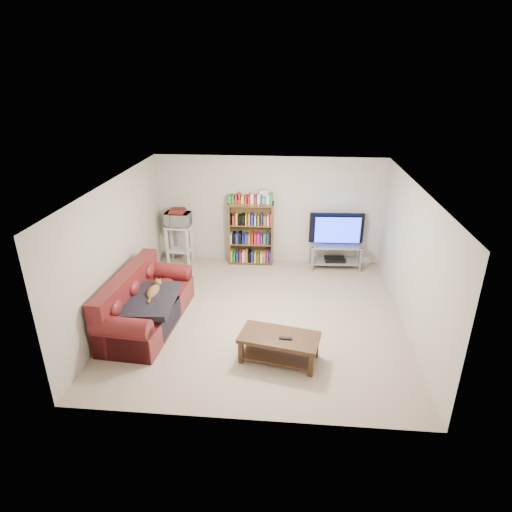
# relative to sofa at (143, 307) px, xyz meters

# --- Properties ---
(floor) EXTENTS (5.00, 5.00, 0.00)m
(floor) POSITION_rel_sofa_xyz_m (1.98, 0.41, -0.33)
(floor) COLOR tan
(floor) RESTS_ON ground
(ceiling) EXTENTS (5.00, 5.00, 0.00)m
(ceiling) POSITION_rel_sofa_xyz_m (1.98, 0.41, 2.07)
(ceiling) COLOR white
(ceiling) RESTS_ON ground
(wall_back) EXTENTS (5.00, 0.00, 5.00)m
(wall_back) POSITION_rel_sofa_xyz_m (1.98, 2.91, 0.87)
(wall_back) COLOR beige
(wall_back) RESTS_ON ground
(wall_front) EXTENTS (5.00, 0.00, 5.00)m
(wall_front) POSITION_rel_sofa_xyz_m (1.98, -2.09, 0.87)
(wall_front) COLOR beige
(wall_front) RESTS_ON ground
(wall_left) EXTENTS (0.00, 5.00, 5.00)m
(wall_left) POSITION_rel_sofa_xyz_m (-0.52, 0.41, 0.87)
(wall_left) COLOR beige
(wall_left) RESTS_ON ground
(wall_right) EXTENTS (0.00, 5.00, 5.00)m
(wall_right) POSITION_rel_sofa_xyz_m (4.48, 0.41, 0.87)
(wall_right) COLOR beige
(wall_right) RESTS_ON ground
(sofa) EXTENTS (1.11, 2.27, 0.94)m
(sofa) POSITION_rel_sofa_xyz_m (0.00, 0.00, 0.00)
(sofa) COLOR maroon
(sofa) RESTS_ON floor
(blanket) EXTENTS (0.87, 1.11, 0.19)m
(blanket) POSITION_rel_sofa_xyz_m (0.18, -0.16, 0.22)
(blanket) COLOR black
(blanket) RESTS_ON sofa
(cat) EXTENTS (0.28, 0.62, 0.18)m
(cat) POSITION_rel_sofa_xyz_m (0.19, 0.04, 0.28)
(cat) COLOR brown
(cat) RESTS_ON sofa
(coffee_table) EXTENTS (1.28, 0.82, 0.43)m
(coffee_table) POSITION_rel_sofa_xyz_m (2.37, -0.82, -0.03)
(coffee_table) COLOR #3B2414
(coffee_table) RESTS_ON floor
(remote) EXTENTS (0.20, 0.06, 0.02)m
(remote) POSITION_rel_sofa_xyz_m (2.47, -0.89, 0.11)
(remote) COLOR black
(remote) RESTS_ON coffee_table
(tv_stand) EXTENTS (1.12, 0.55, 0.55)m
(tv_stand) POSITION_rel_sofa_xyz_m (3.48, 2.64, 0.04)
(tv_stand) COLOR #999EA3
(tv_stand) RESTS_ON floor
(television) EXTENTS (1.19, 0.21, 0.68)m
(television) POSITION_rel_sofa_xyz_m (3.48, 2.64, 0.56)
(television) COLOR black
(television) RESTS_ON tv_stand
(dvd_player) EXTENTS (0.45, 0.33, 0.06)m
(dvd_player) POSITION_rel_sofa_xyz_m (3.48, 2.64, -0.14)
(dvd_player) COLOR black
(dvd_player) RESTS_ON tv_stand
(bookshelf) EXTENTS (1.00, 0.33, 1.43)m
(bookshelf) POSITION_rel_sofa_xyz_m (1.60, 2.71, 0.41)
(bookshelf) COLOR brown
(bookshelf) RESTS_ON floor
(shelf_clutter) EXTENTS (0.73, 0.23, 0.28)m
(shelf_clutter) POSITION_rel_sofa_xyz_m (1.69, 2.73, 1.20)
(shelf_clutter) COLOR silver
(shelf_clutter) RESTS_ON bookshelf
(microwave_stand) EXTENTS (0.57, 0.43, 0.89)m
(microwave_stand) POSITION_rel_sofa_xyz_m (-0.02, 2.60, 0.24)
(microwave_stand) COLOR silver
(microwave_stand) RESTS_ON floor
(microwave) EXTENTS (0.56, 0.40, 0.30)m
(microwave) POSITION_rel_sofa_xyz_m (-0.02, 2.60, 0.71)
(microwave) COLOR silver
(microwave) RESTS_ON microwave_stand
(game_boxes) EXTENTS (0.34, 0.30, 0.05)m
(game_boxes) POSITION_rel_sofa_xyz_m (-0.02, 2.60, 0.89)
(game_boxes) COLOR maroon
(game_boxes) RESTS_ON microwave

